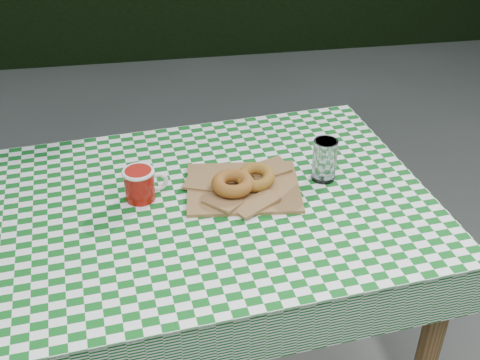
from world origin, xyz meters
name	(u,v)px	position (x,y,z in m)	size (l,w,h in m)	color
table	(198,307)	(0.01, 0.02, 0.38)	(1.23, 0.82, 0.75)	#52351C
tablecloth	(193,204)	(0.01, 0.02, 0.75)	(1.25, 0.84, 0.01)	#0D5618
paper_bag	(243,187)	(0.16, 0.06, 0.76)	(0.30, 0.24, 0.02)	olive
bagel_front	(233,183)	(0.12, 0.04, 0.79)	(0.11, 0.11, 0.04)	brown
bagel_back	(256,177)	(0.19, 0.06, 0.79)	(0.10, 0.10, 0.03)	olive
coffee_mug	(139,185)	(-0.12, 0.06, 0.80)	(0.16, 0.16, 0.09)	maroon
drinking_glass	(324,160)	(0.38, 0.08, 0.82)	(0.07, 0.07, 0.12)	silver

